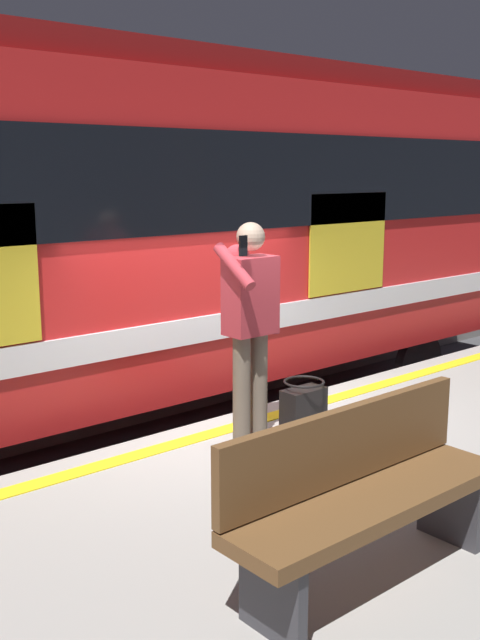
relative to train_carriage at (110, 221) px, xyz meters
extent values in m
plane|color=#3D3D3F|center=(0.05, 1.93, -2.53)|extent=(24.83, 24.83, 0.00)
cube|color=gray|center=(0.05, 4.06, -2.05)|extent=(16.55, 4.26, 0.96)
cube|color=yellow|center=(0.05, 2.23, -1.57)|extent=(16.22, 0.16, 0.01)
cube|color=slate|center=(0.05, 0.71, -2.45)|extent=(21.52, 0.08, 0.16)
cube|color=slate|center=(0.05, -0.72, -2.45)|extent=(21.52, 0.08, 0.16)
cube|color=red|center=(0.00, -0.01, -0.10)|extent=(11.81, 2.82, 2.96)
cube|color=maroon|center=(0.00, -0.01, 1.50)|extent=(11.58, 2.59, 0.24)
cube|color=black|center=(0.00, 1.42, 0.41)|extent=(11.22, 0.03, 0.90)
cube|color=silver|center=(0.00, 1.42, -0.92)|extent=(11.22, 0.03, 0.24)
cube|color=gold|center=(-2.07, 1.42, -0.25)|extent=(1.17, 0.02, 1.05)
cylinder|color=black|center=(-3.84, 1.12, -1.95)|extent=(0.84, 0.12, 0.84)
cylinder|color=black|center=(-3.84, -1.13, -1.95)|extent=(0.84, 0.12, 0.84)
cylinder|color=brown|center=(0.14, 2.46, -1.15)|extent=(0.14, 0.14, 0.84)
cylinder|color=brown|center=(0.32, 2.46, -1.15)|extent=(0.14, 0.14, 0.84)
cube|color=maroon|center=(0.23, 2.46, -0.43)|extent=(0.40, 0.24, 0.61)
sphere|color=maroon|center=(0.23, 2.30, -0.15)|extent=(0.20, 0.20, 0.20)
sphere|color=beige|center=(0.23, 2.46, 0.02)|extent=(0.22, 0.22, 0.22)
cylinder|color=maroon|center=(-0.02, 2.46, -0.49)|extent=(0.09, 0.09, 0.54)
cylinder|color=maroon|center=(0.46, 2.54, -0.18)|extent=(0.09, 0.42, 0.33)
cube|color=black|center=(0.46, 2.64, -0.02)|extent=(0.07, 0.02, 0.15)
cube|color=black|center=(-0.25, 2.58, -1.41)|extent=(0.38, 0.19, 0.32)
torus|color=black|center=(-0.25, 2.58, -1.19)|extent=(0.34, 0.34, 0.02)
cube|color=brown|center=(1.18, 4.48, -1.12)|extent=(1.73, 0.44, 0.08)
cube|color=brown|center=(1.18, 4.29, -0.87)|extent=(1.73, 0.06, 0.40)
cube|color=#333338|center=(0.49, 4.48, -1.35)|extent=(0.06, 0.40, 0.45)
cube|color=#333338|center=(1.87, 4.48, -1.35)|extent=(0.06, 0.40, 0.45)
camera|label=1|loc=(3.96, 6.71, 0.53)|focal=41.78mm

